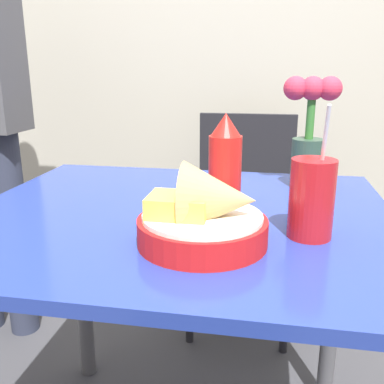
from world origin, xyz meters
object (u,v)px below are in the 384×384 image
(chair_far_window, at_px, (244,201))
(flower_vase, at_px, (309,132))
(food_basket, at_px, (207,216))
(ketchup_bottle, at_px, (225,165))
(drink_cup, at_px, (311,201))

(chair_far_window, height_order, flower_vase, flower_vase)
(chair_far_window, relative_size, flower_vase, 3.04)
(flower_vase, bearing_deg, food_basket, -115.42)
(flower_vase, bearing_deg, ketchup_bottle, -128.55)
(ketchup_bottle, relative_size, flower_vase, 0.75)
(food_basket, bearing_deg, chair_far_window, 89.28)
(ketchup_bottle, bearing_deg, chair_far_window, 89.90)
(food_basket, height_order, ketchup_bottle, ketchup_bottle)
(ketchup_bottle, bearing_deg, food_basket, -93.51)
(food_basket, xyz_separation_m, drink_cup, (0.18, 0.07, 0.02))
(food_basket, distance_m, flower_vase, 0.47)
(chair_far_window, height_order, ketchup_bottle, ketchup_bottle)
(drink_cup, bearing_deg, ketchup_bottle, 145.56)
(ketchup_bottle, relative_size, drink_cup, 0.87)
(food_basket, relative_size, flower_vase, 0.82)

